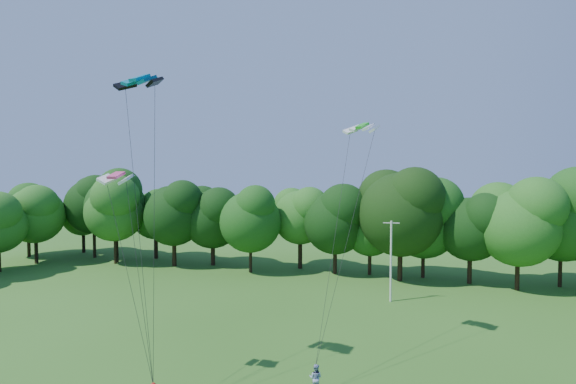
% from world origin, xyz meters
% --- Properties ---
extents(utility_pole, '(1.52, 0.25, 7.61)m').
position_xyz_m(utility_pole, '(5.59, 27.10, 3.93)').
color(utility_pole, silver).
rests_on(utility_pole, ground).
extents(kite_flyer_right, '(0.77, 0.61, 1.56)m').
position_xyz_m(kite_flyer_right, '(3.26, 8.24, 0.78)').
color(kite_flyer_right, '#94A3CD').
rests_on(kite_flyer_right, ground).
extents(kite_teal, '(2.96, 1.60, 0.65)m').
position_xyz_m(kite_teal, '(-6.96, 6.84, 17.69)').
color(kite_teal, '#046C8A').
rests_on(kite_teal, ground).
extents(kite_green, '(2.69, 1.98, 0.51)m').
position_xyz_m(kite_green, '(4.53, 15.94, 15.43)').
color(kite_green, green).
rests_on(kite_green, ground).
extents(kite_pink, '(1.95, 1.03, 0.43)m').
position_xyz_m(kite_pink, '(-7.55, 5.39, 12.06)').
color(kite_pink, '#D83C76').
rests_on(kite_pink, ground).
extents(tree_back_west, '(8.64, 8.64, 12.57)m').
position_xyz_m(tree_back_west, '(-30.88, 33.83, 7.85)').
color(tree_back_west, black).
rests_on(tree_back_west, ground).
extents(tree_back_center, '(10.25, 10.25, 14.90)m').
position_xyz_m(tree_back_center, '(5.82, 35.56, 9.31)').
color(tree_back_center, '#302112').
rests_on(tree_back_center, ground).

